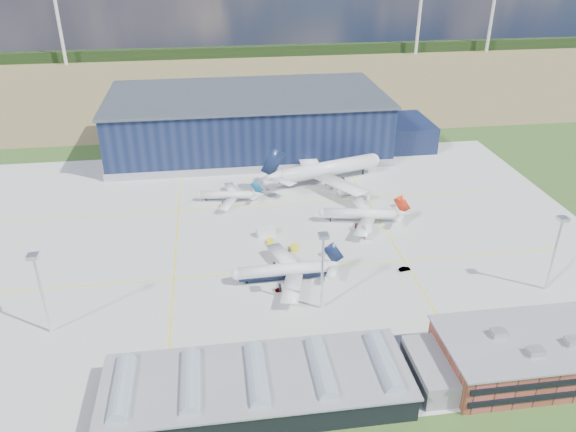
{
  "coord_description": "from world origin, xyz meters",
  "views": [
    {
      "loc": [
        -16.17,
        -150.55,
        91.91
      ],
      "look_at": [
        6.69,
        10.18,
        7.71
      ],
      "focal_mm": 35.0,
      "sensor_mm": 36.0,
      "label": 1
    }
  ],
  "objects_px": {
    "light_mast_east": "(557,242)",
    "gse_van_b": "(363,196)",
    "ops_building": "(539,353)",
    "gse_tug_c": "(271,174)",
    "light_mast_west": "(39,281)",
    "light_mast_center": "(323,260)",
    "airliner_widebody": "(328,161)",
    "gse_van_a": "(266,232)",
    "airliner_navy": "(283,264)",
    "gse_cart_a": "(262,189)",
    "gse_tug_b": "(270,242)",
    "gse_tug_a": "(294,248)",
    "gse_cart_b": "(235,197)",
    "hangar": "(253,124)",
    "airstair": "(366,231)",
    "airliner_red": "(360,209)",
    "car_b": "(405,269)",
    "car_a": "(281,289)"
  },
  "relations": [
    {
      "from": "light_mast_east",
      "to": "gse_van_b",
      "type": "bearing_deg",
      "value": 118.94
    },
    {
      "from": "ops_building",
      "to": "gse_tug_c",
      "type": "bearing_deg",
      "value": 111.48
    },
    {
      "from": "light_mast_west",
      "to": "light_mast_center",
      "type": "height_order",
      "value": "same"
    },
    {
      "from": "airliner_widebody",
      "to": "gse_van_a",
      "type": "bearing_deg",
      "value": -142.62
    },
    {
      "from": "light_mast_west",
      "to": "airliner_navy",
      "type": "xyz_separation_m",
      "value": [
        61.62,
        14.79,
        -9.93
      ]
    },
    {
      "from": "gse_van_a",
      "to": "gse_cart_a",
      "type": "bearing_deg",
      "value": -17.88
    },
    {
      "from": "gse_tug_b",
      "to": "gse_tug_c",
      "type": "distance_m",
      "value": 55.69
    },
    {
      "from": "gse_tug_a",
      "to": "gse_cart_b",
      "type": "bearing_deg",
      "value": 119.5
    },
    {
      "from": "airliner_navy",
      "to": "airliner_widebody",
      "type": "height_order",
      "value": "airliner_widebody"
    },
    {
      "from": "airliner_navy",
      "to": "gse_cart_b",
      "type": "bearing_deg",
      "value": -80.6
    },
    {
      "from": "gse_tug_a",
      "to": "gse_cart_b",
      "type": "height_order",
      "value": "gse_tug_a"
    },
    {
      "from": "gse_tug_a",
      "to": "gse_van_a",
      "type": "height_order",
      "value": "gse_van_a"
    },
    {
      "from": "airliner_navy",
      "to": "gse_van_b",
      "type": "distance_m",
      "value": 62.82
    },
    {
      "from": "airliner_widebody",
      "to": "gse_van_a",
      "type": "distance_m",
      "value": 50.37
    },
    {
      "from": "gse_tug_a",
      "to": "gse_tug_b",
      "type": "bearing_deg",
      "value": 150.97
    },
    {
      "from": "gse_van_a",
      "to": "gse_tug_c",
      "type": "xyz_separation_m",
      "value": [
        7.51,
        49.9,
        -0.71
      ]
    },
    {
      "from": "light_mast_center",
      "to": "gse_tug_c",
      "type": "xyz_separation_m",
      "value": [
        -3.01,
        92.0,
        -14.81
      ]
    },
    {
      "from": "gse_tug_a",
      "to": "light_mast_east",
      "type": "bearing_deg",
      "value": -17.49
    },
    {
      "from": "hangar",
      "to": "airstair",
      "type": "distance_m",
      "value": 93.0
    },
    {
      "from": "gse_tug_b",
      "to": "gse_cart_a",
      "type": "relative_size",
      "value": 0.85
    },
    {
      "from": "gse_cart_b",
      "to": "airstair",
      "type": "xyz_separation_m",
      "value": [
        41.72,
        -35.23,
        0.94
      ]
    },
    {
      "from": "ops_building",
      "to": "airstair",
      "type": "xyz_separation_m",
      "value": [
        -22.42,
        67.28,
        -3.26
      ]
    },
    {
      "from": "airliner_red",
      "to": "gse_van_b",
      "type": "distance_m",
      "value": 19.92
    },
    {
      "from": "gse_tug_c",
      "to": "car_b",
      "type": "xyz_separation_m",
      "value": [
        31.36,
        -77.22,
        -0.03
      ]
    },
    {
      "from": "gse_cart_a",
      "to": "gse_cart_b",
      "type": "distance_m",
      "value": 12.36
    },
    {
      "from": "gse_tug_c",
      "to": "car_b",
      "type": "distance_m",
      "value": 83.34
    },
    {
      "from": "airliner_widebody",
      "to": "gse_tug_c",
      "type": "xyz_separation_m",
      "value": [
        -21.64,
        9.5,
        -8.17
      ]
    },
    {
      "from": "car_a",
      "to": "airliner_red",
      "type": "bearing_deg",
      "value": -52.96
    },
    {
      "from": "hangar",
      "to": "car_a",
      "type": "height_order",
      "value": "hangar"
    },
    {
      "from": "airliner_red",
      "to": "airstair",
      "type": "distance_m",
      "value": 10.09
    },
    {
      "from": "gse_tug_a",
      "to": "gse_tug_b",
      "type": "distance_m",
      "value": 8.88
    },
    {
      "from": "airliner_widebody",
      "to": "car_b",
      "type": "height_order",
      "value": "airliner_widebody"
    },
    {
      "from": "light_mast_east",
      "to": "airstair",
      "type": "relative_size",
      "value": 4.82
    },
    {
      "from": "gse_tug_a",
      "to": "airliner_red",
      "type": "bearing_deg",
      "value": 38.6
    },
    {
      "from": "light_mast_west",
      "to": "gse_van_a",
      "type": "height_order",
      "value": "light_mast_west"
    },
    {
      "from": "light_mast_east",
      "to": "gse_tug_c",
      "type": "relative_size",
      "value": 8.15
    },
    {
      "from": "gse_tug_a",
      "to": "car_a",
      "type": "xyz_separation_m",
      "value": [
        -7.28,
        -21.85,
        -0.15
      ]
    },
    {
      "from": "gse_van_a",
      "to": "light_mast_center",
      "type": "bearing_deg",
      "value": -179.93
    },
    {
      "from": "gse_tug_b",
      "to": "gse_cart_b",
      "type": "distance_m",
      "value": 37.03
    },
    {
      "from": "gse_tug_c",
      "to": "car_a",
      "type": "xyz_separation_m",
      "value": [
        -6.78,
        -82.42,
        -0.08
      ]
    },
    {
      "from": "gse_tug_b",
      "to": "gse_van_a",
      "type": "xyz_separation_m",
      "value": [
        -0.88,
        5.39,
        0.74
      ]
    },
    {
      "from": "airliner_red",
      "to": "airliner_widebody",
      "type": "distance_m",
      "value": 36.24
    },
    {
      "from": "light_mast_east",
      "to": "airliner_widebody",
      "type": "relative_size",
      "value": 0.43
    },
    {
      "from": "airliner_red",
      "to": "airliner_widebody",
      "type": "height_order",
      "value": "airliner_widebody"
    },
    {
      "from": "airstair",
      "to": "gse_cart_a",
      "type": "bearing_deg",
      "value": 122.79
    },
    {
      "from": "light_mast_west",
      "to": "car_a",
      "type": "height_order",
      "value": "light_mast_west"
    },
    {
      "from": "gse_tug_c",
      "to": "car_a",
      "type": "bearing_deg",
      "value": -92.59
    },
    {
      "from": "airliner_red",
      "to": "gse_tug_c",
      "type": "bearing_deg",
      "value": -49.67
    },
    {
      "from": "car_b",
      "to": "gse_cart_a",
      "type": "bearing_deg",
      "value": 20.0
    },
    {
      "from": "hangar",
      "to": "gse_cart_a",
      "type": "relative_size",
      "value": 45.48
    }
  ]
}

